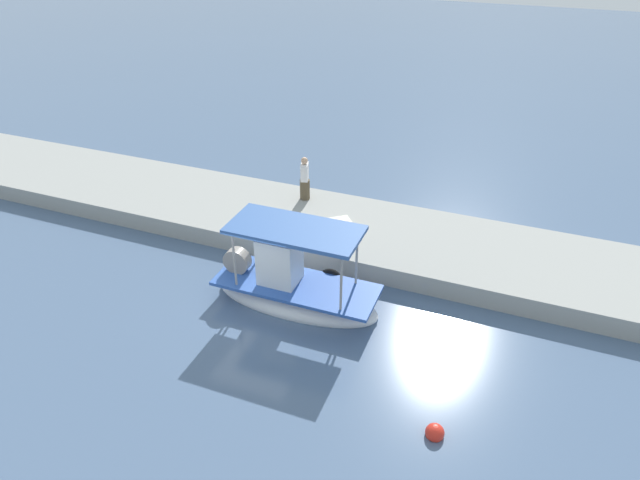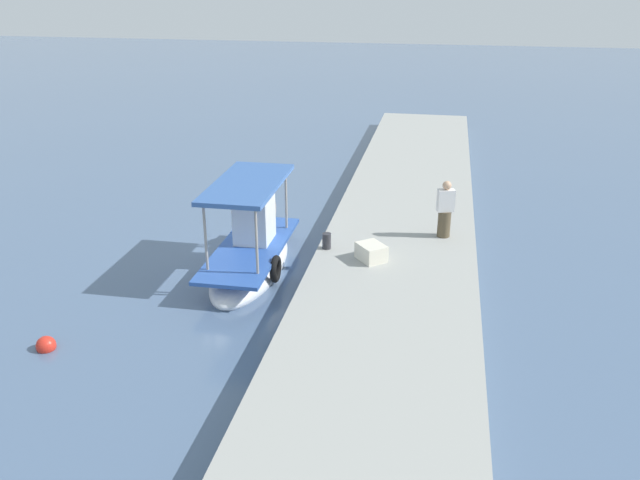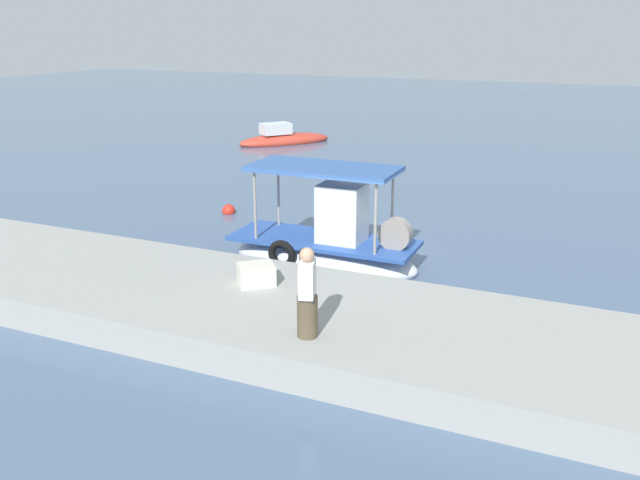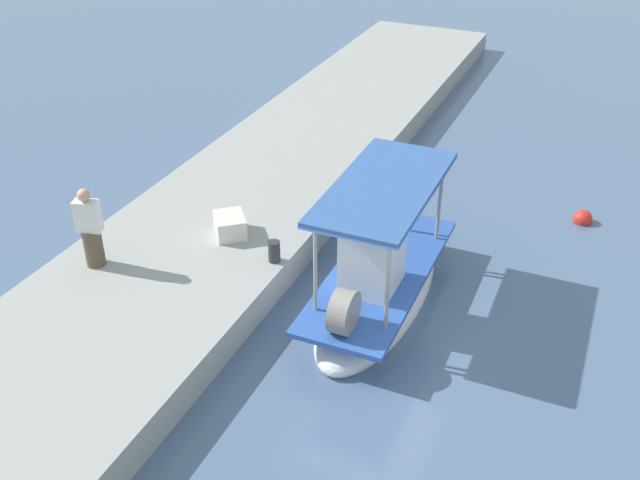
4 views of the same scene
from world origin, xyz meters
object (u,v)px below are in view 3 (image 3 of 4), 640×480
Objects in this scene: mooring_bollard at (305,259)px; main_fishing_boat at (327,246)px; cargo_crate at (256,274)px; marker_buoy at (229,211)px; fisherman_near_bollard at (307,297)px; moored_boat_near at (284,139)px.

main_fishing_boat is at bearing 99.04° from mooring_bollard.
cargo_crate is 8.17m from marker_buoy.
fisherman_near_bollard is 24.08m from moored_boat_near.
marker_buoy is (-6.76, 8.48, -1.31)m from fisherman_near_bollard.
main_fishing_boat is at bearing -33.76° from marker_buoy.
mooring_bollard reaches higher than cargo_crate.
fisherman_near_bollard is at bearing -42.03° from cargo_crate.
fisherman_near_bollard is 10.92m from marker_buoy.
mooring_bollard is 7.52m from marker_buoy.
marker_buoy is at bearing 128.55° from fisherman_near_bollard.
cargo_crate is at bearing -54.63° from marker_buoy.
cargo_crate reaches higher than marker_buoy.
cargo_crate is 21.50m from moored_boat_near.
mooring_bollard is (0.33, -2.05, 0.35)m from main_fishing_boat.
mooring_bollard reaches higher than marker_buoy.
main_fishing_boat is 5.92m from marker_buoy.
cargo_crate is (-0.53, -1.30, -0.00)m from mooring_bollard.
main_fishing_boat is 3.38m from cargo_crate.
fisherman_near_bollard is at bearing -70.46° from main_fishing_boat.
marker_buoy is 0.09× the size of moored_boat_near.
fisherman_near_bollard reaches higher than moored_boat_near.
mooring_bollard is 20.58m from moored_boat_near.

